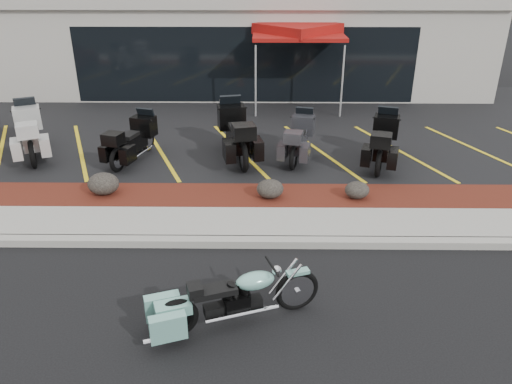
{
  "coord_description": "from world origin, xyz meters",
  "views": [
    {
      "loc": [
        0.59,
        -7.25,
        5.01
      ],
      "look_at": [
        0.5,
        1.2,
        0.99
      ],
      "focal_mm": 35.0,
      "sensor_mm": 36.0,
      "label": 1
    }
  ],
  "objects_px": {
    "hero_cruiser": "(297,285)",
    "traffic_cone": "(234,119)",
    "popup_canopy": "(298,31)",
    "touring_white": "(29,122)"
  },
  "relations": [
    {
      "from": "traffic_cone",
      "to": "popup_canopy",
      "type": "relative_size",
      "value": 0.1
    },
    {
      "from": "hero_cruiser",
      "to": "popup_canopy",
      "type": "relative_size",
      "value": 0.67
    },
    {
      "from": "touring_white",
      "to": "popup_canopy",
      "type": "distance_m",
      "value": 8.98
    },
    {
      "from": "hero_cruiser",
      "to": "popup_canopy",
      "type": "height_order",
      "value": "popup_canopy"
    },
    {
      "from": "touring_white",
      "to": "popup_canopy",
      "type": "bearing_deg",
      "value": -84.33
    },
    {
      "from": "hero_cruiser",
      "to": "touring_white",
      "type": "height_order",
      "value": "touring_white"
    },
    {
      "from": "hero_cruiser",
      "to": "traffic_cone",
      "type": "height_order",
      "value": "hero_cruiser"
    },
    {
      "from": "touring_white",
      "to": "popup_canopy",
      "type": "height_order",
      "value": "popup_canopy"
    },
    {
      "from": "popup_canopy",
      "to": "traffic_cone",
      "type": "bearing_deg",
      "value": -152.12
    },
    {
      "from": "hero_cruiser",
      "to": "popup_canopy",
      "type": "distance_m",
      "value": 11.49
    }
  ]
}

